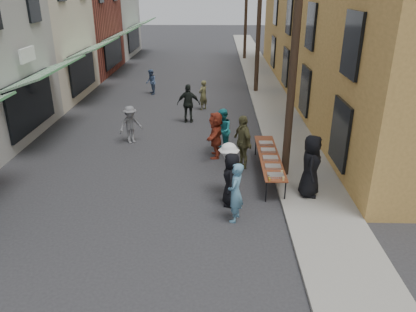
{
  "coord_description": "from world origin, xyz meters",
  "views": [
    {
      "loc": [
        1.92,
        -9.9,
        6.22
      ],
      "look_at": [
        1.64,
        1.66,
        1.3
      ],
      "focal_mm": 35.0,
      "sensor_mm": 36.0,
      "label": 1
    }
  ],
  "objects_px": {
    "guest_front_c": "(222,130)",
    "server": "(311,166)",
    "utility_pole_mid": "(259,16)",
    "utility_pole_far": "(246,6)",
    "guest_front_a": "(231,180)",
    "catering_tray_sausage": "(276,175)",
    "serving_table": "(269,157)",
    "utility_pole_near": "(295,44)"
  },
  "relations": [
    {
      "from": "catering_tray_sausage",
      "to": "guest_front_a",
      "type": "distance_m",
      "value": 1.43
    },
    {
      "from": "serving_table",
      "to": "server",
      "type": "height_order",
      "value": "server"
    },
    {
      "from": "utility_pole_near",
      "to": "utility_pole_far",
      "type": "distance_m",
      "value": 24.0
    },
    {
      "from": "utility_pole_mid",
      "to": "guest_front_c",
      "type": "height_order",
      "value": "utility_pole_mid"
    },
    {
      "from": "utility_pole_far",
      "to": "guest_front_a",
      "type": "xyz_separation_m",
      "value": [
        -1.94,
        -26.04,
        -3.66
      ]
    },
    {
      "from": "utility_pole_near",
      "to": "guest_front_c",
      "type": "bearing_deg",
      "value": 133.64
    },
    {
      "from": "serving_table",
      "to": "utility_pole_far",
      "type": "bearing_deg",
      "value": 88.64
    },
    {
      "from": "utility_pole_mid",
      "to": "guest_front_a",
      "type": "distance_m",
      "value": 14.64
    },
    {
      "from": "serving_table",
      "to": "guest_front_a",
      "type": "bearing_deg",
      "value": -123.53
    },
    {
      "from": "guest_front_c",
      "to": "utility_pole_near",
      "type": "bearing_deg",
      "value": 38.65
    },
    {
      "from": "utility_pole_mid",
      "to": "guest_front_a",
      "type": "xyz_separation_m",
      "value": [
        -1.94,
        -14.04,
        -3.66
      ]
    },
    {
      "from": "utility_pole_mid",
      "to": "utility_pole_far",
      "type": "relative_size",
      "value": 1.0
    },
    {
      "from": "serving_table",
      "to": "catering_tray_sausage",
      "type": "xyz_separation_m",
      "value": [
        -0.0,
        -1.65,
        0.08
      ]
    },
    {
      "from": "utility_pole_far",
      "to": "server",
      "type": "xyz_separation_m",
      "value": [
        0.5,
        -25.54,
        -3.41
      ]
    },
    {
      "from": "catering_tray_sausage",
      "to": "guest_front_a",
      "type": "height_order",
      "value": "guest_front_a"
    },
    {
      "from": "utility_pole_mid",
      "to": "server",
      "type": "bearing_deg",
      "value": -87.9
    },
    {
      "from": "utility_pole_mid",
      "to": "serving_table",
      "type": "bearing_deg",
      "value": -92.72
    },
    {
      "from": "utility_pole_mid",
      "to": "guest_front_c",
      "type": "relative_size",
      "value": 5.18
    },
    {
      "from": "utility_pole_mid",
      "to": "utility_pole_near",
      "type": "bearing_deg",
      "value": -90.0
    },
    {
      "from": "utility_pole_near",
      "to": "guest_front_a",
      "type": "bearing_deg",
      "value": -133.54
    },
    {
      "from": "utility_pole_far",
      "to": "serving_table",
      "type": "distance_m",
      "value": 24.28
    },
    {
      "from": "server",
      "to": "serving_table",
      "type": "bearing_deg",
      "value": 48.03
    },
    {
      "from": "utility_pole_near",
      "to": "guest_front_c",
      "type": "relative_size",
      "value": 5.18
    },
    {
      "from": "utility_pole_mid",
      "to": "serving_table",
      "type": "height_order",
      "value": "utility_pole_mid"
    },
    {
      "from": "utility_pole_near",
      "to": "server",
      "type": "distance_m",
      "value": 3.77
    },
    {
      "from": "guest_front_c",
      "to": "server",
      "type": "distance_m",
      "value": 4.67
    },
    {
      "from": "catering_tray_sausage",
      "to": "guest_front_a",
      "type": "xyz_separation_m",
      "value": [
        -1.37,
        -0.42,
        0.05
      ]
    },
    {
      "from": "serving_table",
      "to": "server",
      "type": "distance_m",
      "value": 1.93
    },
    {
      "from": "utility_pole_mid",
      "to": "catering_tray_sausage",
      "type": "xyz_separation_m",
      "value": [
        -0.57,
        -13.62,
        -3.71
      ]
    },
    {
      "from": "utility_pole_mid",
      "to": "serving_table",
      "type": "xyz_separation_m",
      "value": [
        -0.57,
        -11.97,
        -3.79
      ]
    },
    {
      "from": "utility_pole_near",
      "to": "utility_pole_far",
      "type": "xyz_separation_m",
      "value": [
        0.0,
        24.0,
        0.0
      ]
    },
    {
      "from": "guest_front_a",
      "to": "server",
      "type": "relative_size",
      "value": 0.85
    },
    {
      "from": "catering_tray_sausage",
      "to": "utility_pole_near",
      "type": "bearing_deg",
      "value": 70.66
    },
    {
      "from": "utility_pole_near",
      "to": "catering_tray_sausage",
      "type": "distance_m",
      "value": 4.09
    },
    {
      "from": "utility_pole_mid",
      "to": "utility_pole_far",
      "type": "distance_m",
      "value": 12.0
    },
    {
      "from": "utility_pole_near",
      "to": "guest_front_a",
      "type": "xyz_separation_m",
      "value": [
        -1.94,
        -2.04,
        -3.66
      ]
    },
    {
      "from": "guest_front_a",
      "to": "server",
      "type": "xyz_separation_m",
      "value": [
        2.44,
        0.5,
        0.25
      ]
    },
    {
      "from": "utility_pole_mid",
      "to": "guest_front_c",
      "type": "distance_m",
      "value": 10.6
    },
    {
      "from": "utility_pole_near",
      "to": "utility_pole_far",
      "type": "relative_size",
      "value": 1.0
    },
    {
      "from": "serving_table",
      "to": "utility_pole_near",
      "type": "bearing_deg",
      "value": -2.74
    },
    {
      "from": "utility_pole_far",
      "to": "guest_front_a",
      "type": "relative_size",
      "value": 5.35
    },
    {
      "from": "guest_front_c",
      "to": "server",
      "type": "bearing_deg",
      "value": 29.99
    }
  ]
}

